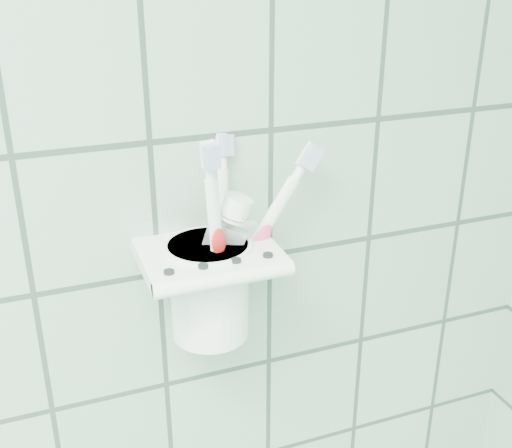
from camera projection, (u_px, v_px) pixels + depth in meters
holder_bracket at (209, 257)px, 0.62m from camera, size 0.13×0.11×0.04m
cup at (209, 286)px, 0.64m from camera, size 0.09×0.09×0.10m
toothbrush_pink at (222, 236)px, 0.62m from camera, size 0.03×0.03×0.20m
toothbrush_blue at (221, 239)px, 0.62m from camera, size 0.03×0.06×0.20m
toothbrush_orange at (199, 232)px, 0.61m from camera, size 0.12×0.03×0.21m
toothpaste_tube at (190, 250)px, 0.63m from camera, size 0.07×0.04×0.16m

